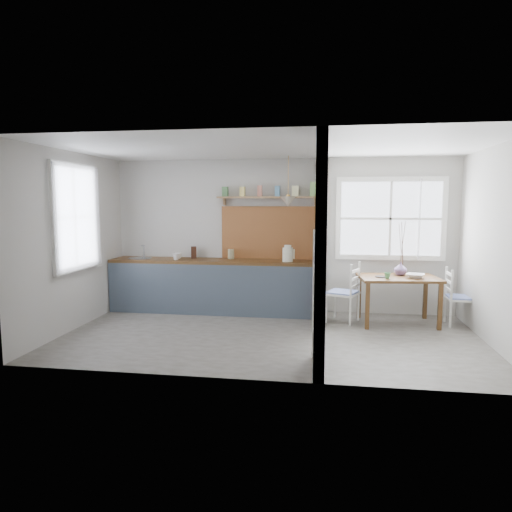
# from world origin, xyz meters

# --- Properties ---
(floor) EXTENTS (5.80, 3.20, 0.01)m
(floor) POSITION_xyz_m (0.00, 0.00, 0.00)
(floor) COLOR gray
(floor) RESTS_ON ground
(ceiling) EXTENTS (5.80, 3.20, 0.01)m
(ceiling) POSITION_xyz_m (0.00, 0.00, 2.60)
(ceiling) COLOR #BAB5A9
(ceiling) RESTS_ON walls
(walls) EXTENTS (5.81, 3.21, 2.60)m
(walls) POSITION_xyz_m (0.00, 0.00, 1.30)
(walls) COLOR #BAB5A9
(walls) RESTS_ON floor
(partition) EXTENTS (0.12, 3.20, 2.60)m
(partition) POSITION_xyz_m (0.70, 0.06, 1.45)
(partition) COLOR #BAB5A9
(partition) RESTS_ON floor
(kitchen_window) EXTENTS (0.10, 1.16, 1.50)m
(kitchen_window) POSITION_xyz_m (-2.87, 0.00, 1.65)
(kitchen_window) COLOR white
(kitchen_window) RESTS_ON walls
(nook_window) EXTENTS (1.76, 0.10, 1.30)m
(nook_window) POSITION_xyz_m (1.80, 1.56, 1.60)
(nook_window) COLOR white
(nook_window) RESTS_ON walls
(counter) EXTENTS (3.50, 0.60, 0.90)m
(counter) POSITION_xyz_m (-1.13, 1.33, 0.46)
(counter) COLOR brown
(counter) RESTS_ON floor
(sink) EXTENTS (0.40, 0.40, 0.02)m
(sink) POSITION_xyz_m (-2.43, 1.30, 0.89)
(sink) COLOR #ACAFB9
(sink) RESTS_ON counter
(backsplash) EXTENTS (1.65, 0.03, 0.90)m
(backsplash) POSITION_xyz_m (-0.20, 1.58, 1.35)
(backsplash) COLOR #9B5330
(backsplash) RESTS_ON walls
(shelf) EXTENTS (1.75, 0.20, 0.21)m
(shelf) POSITION_xyz_m (-0.20, 1.49, 2.00)
(shelf) COLOR #906946
(shelf) RESTS_ON walls
(pendant_lamp) EXTENTS (0.26, 0.26, 0.16)m
(pendant_lamp) POSITION_xyz_m (0.15, 1.15, 1.88)
(pendant_lamp) COLOR beige
(pendant_lamp) RESTS_ON ceiling
(utensil_rail) EXTENTS (0.02, 0.50, 0.02)m
(utensil_rail) POSITION_xyz_m (0.61, 0.90, 1.45)
(utensil_rail) COLOR #ACAFB9
(utensil_rail) RESTS_ON partition
(dining_table) EXTENTS (1.25, 0.91, 0.73)m
(dining_table) POSITION_xyz_m (1.87, 0.96, 0.37)
(dining_table) COLOR brown
(dining_table) RESTS_ON floor
(chair_left) EXTENTS (0.56, 0.56, 0.94)m
(chair_left) POSITION_xyz_m (1.03, 0.97, 0.47)
(chair_left) COLOR silver
(chair_left) RESTS_ON floor
(chair_right) EXTENTS (0.41, 0.41, 0.88)m
(chair_right) POSITION_xyz_m (2.80, 1.00, 0.44)
(chair_right) COLOR silver
(chair_right) RESTS_ON floor
(kettle) EXTENTS (0.28, 0.25, 0.27)m
(kettle) POSITION_xyz_m (0.14, 1.24, 1.04)
(kettle) COLOR white
(kettle) RESTS_ON counter
(mug_a) EXTENTS (0.15, 0.15, 0.11)m
(mug_a) POSITION_xyz_m (-1.74, 1.17, 0.96)
(mug_a) COLOR white
(mug_a) RESTS_ON counter
(mug_b) EXTENTS (0.16, 0.16, 0.10)m
(mug_b) POSITION_xyz_m (-1.76, 1.34, 0.95)
(mug_b) COLOR white
(mug_b) RESTS_ON counter
(knife_block) EXTENTS (0.13, 0.15, 0.20)m
(knife_block) POSITION_xyz_m (-1.51, 1.45, 1.00)
(knife_block) COLOR black
(knife_block) RESTS_ON counter
(jar) EXTENTS (0.14, 0.14, 0.17)m
(jar) POSITION_xyz_m (-0.84, 1.44, 0.98)
(jar) COLOR #9B936A
(jar) RESTS_ON counter
(towel_magenta) EXTENTS (0.02, 0.03, 0.49)m
(towel_magenta) POSITION_xyz_m (0.58, 0.98, 0.28)
(towel_magenta) COLOR #B73A7D
(towel_magenta) RESTS_ON counter
(towel_orange) EXTENTS (0.02, 0.03, 0.46)m
(towel_orange) POSITION_xyz_m (0.58, 0.94, 0.25)
(towel_orange) COLOR orange
(towel_orange) RESTS_ON counter
(bowl) EXTENTS (0.34, 0.34, 0.06)m
(bowl) POSITION_xyz_m (2.10, 0.88, 0.77)
(bowl) COLOR white
(bowl) RESTS_ON dining_table
(table_cup) EXTENTS (0.11, 0.11, 0.09)m
(table_cup) POSITION_xyz_m (1.68, 0.76, 0.78)
(table_cup) COLOR #539C5B
(table_cup) RESTS_ON dining_table
(plate) EXTENTS (0.20, 0.20, 0.01)m
(plate) POSITION_xyz_m (1.59, 0.88, 0.74)
(plate) COLOR black
(plate) RESTS_ON dining_table
(vase) EXTENTS (0.25, 0.25, 0.21)m
(vase) POSITION_xyz_m (1.92, 1.13, 0.84)
(vase) COLOR slate
(vase) RESTS_ON dining_table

